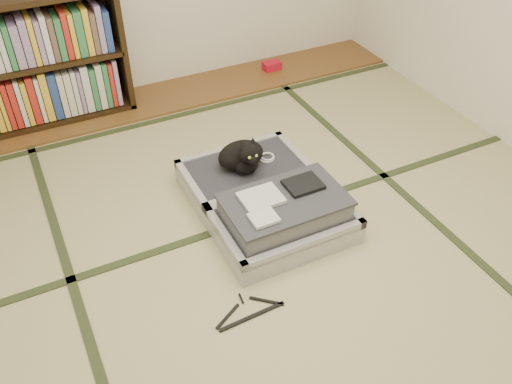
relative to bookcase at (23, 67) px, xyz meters
name	(u,v)px	position (x,y,z in m)	size (l,w,h in m)	color
floor	(277,268)	(0.89, -2.07, -0.45)	(4.50, 4.50, 0.00)	tan
wood_strip	(157,99)	(0.89, -0.07, -0.44)	(4.00, 0.50, 0.02)	brown
red_item	(272,66)	(1.93, -0.04, -0.40)	(0.15, 0.09, 0.07)	red
tatami_borders	(238,213)	(0.89, -1.57, -0.45)	(4.00, 4.50, 0.01)	#2D381E
bookcase	(23,67)	(0.00, 0.00, 0.00)	(1.41, 0.32, 0.92)	black
suitcase	(267,201)	(1.05, -1.66, -0.35)	(0.75, 1.00, 0.30)	#BDBCC2
cat	(243,156)	(1.03, -1.37, -0.21)	(0.33, 0.34, 0.27)	black
cable_coil	(267,157)	(1.21, -1.34, -0.30)	(0.10, 0.10, 0.03)	white
hanger	(250,312)	(0.63, -2.27, -0.44)	(0.37, 0.17, 0.01)	black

